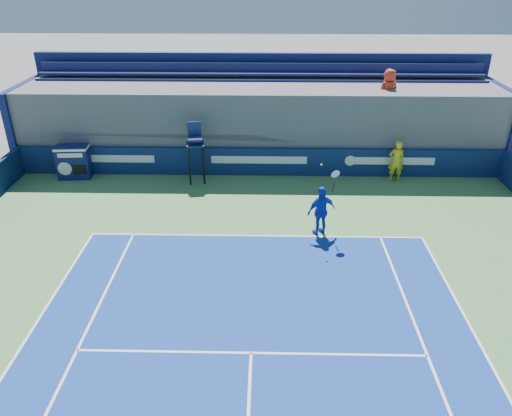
{
  "coord_description": "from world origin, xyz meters",
  "views": [
    {
      "loc": [
        0.32,
        -2.48,
        8.34
      ],
      "look_at": [
        0.0,
        11.5,
        1.25
      ],
      "focal_mm": 35.0,
      "sensor_mm": 36.0,
      "label": 1
    }
  ],
  "objects_px": {
    "ball_person": "(396,161)",
    "match_clock": "(74,161)",
    "tennis_player": "(321,211)",
    "umpire_chair": "(195,146)"
  },
  "relations": [
    {
      "from": "match_clock",
      "to": "umpire_chair",
      "type": "height_order",
      "value": "umpire_chair"
    },
    {
      "from": "ball_person",
      "to": "tennis_player",
      "type": "distance_m",
      "value": 5.69
    },
    {
      "from": "tennis_player",
      "to": "match_clock",
      "type": "bearing_deg",
      "value": 155.15
    },
    {
      "from": "umpire_chair",
      "to": "tennis_player",
      "type": "xyz_separation_m",
      "value": [
        4.67,
        -4.25,
        -0.66
      ]
    },
    {
      "from": "umpire_chair",
      "to": "ball_person",
      "type": "bearing_deg",
      "value": 1.78
    },
    {
      "from": "ball_person",
      "to": "match_clock",
      "type": "relative_size",
      "value": 1.22
    },
    {
      "from": "tennis_player",
      "to": "umpire_chair",
      "type": "bearing_deg",
      "value": 137.65
    },
    {
      "from": "ball_person",
      "to": "match_clock",
      "type": "distance_m",
      "value": 13.28
    },
    {
      "from": "tennis_player",
      "to": "ball_person",
      "type": "bearing_deg",
      "value": 52.41
    },
    {
      "from": "match_clock",
      "to": "tennis_player",
      "type": "xyz_separation_m",
      "value": [
        9.81,
        -4.55,
        0.13
      ]
    }
  ]
}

